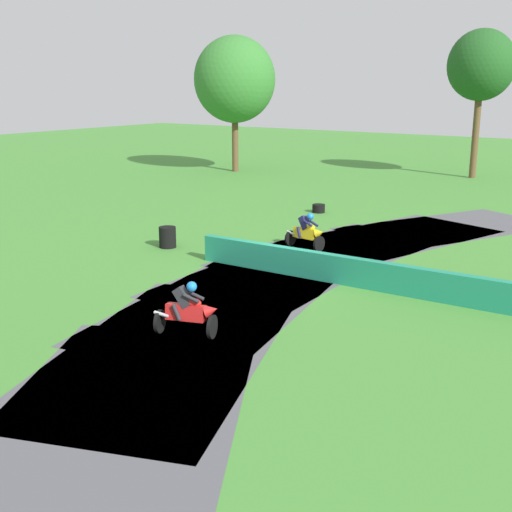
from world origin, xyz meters
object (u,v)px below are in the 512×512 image
tire_stack_near (319,208)px  tire_stack_mid_a (168,237)px  motorcycle_chase_red (189,310)px  motorcycle_lead_yellow (307,232)px

tire_stack_near → tire_stack_mid_a: 9.50m
motorcycle_chase_red → tire_stack_near: bearing=108.0°
motorcycle_lead_yellow → motorcycle_chase_red: 9.54m
tire_stack_mid_a → tire_stack_near: bearing=81.8°
motorcycle_chase_red → tire_stack_mid_a: bearing=135.2°
motorcycle_chase_red → tire_stack_mid_a: (-6.54, 6.50, -0.26)m
motorcycle_chase_red → tire_stack_mid_a: size_ratio=2.10×
tire_stack_near → motorcycle_chase_red: bearing=-72.0°
motorcycle_chase_red → tire_stack_near: 16.73m
motorcycle_chase_red → tire_stack_mid_a: 9.22m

